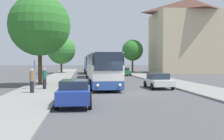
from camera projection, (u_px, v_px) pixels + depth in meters
The scene contains 16 objects.
ground_plane at pixel (126, 93), 20.58m from camera, with size 300.00×300.00×0.00m, color #4C4C4F.
sidewalk_left at pixel (35, 94), 19.79m from camera, with size 4.00×120.00×0.15m, color gray.
sidewalk_right at pixel (211, 91), 21.36m from camera, with size 4.00×120.00×0.15m, color gray.
building_right_background at pixel (190, 36), 56.01m from camera, with size 15.52×11.11×16.03m.
bus_front at pixel (102, 69), 25.52m from camera, with size 2.96×10.87×3.27m.
bus_middle at pixel (96, 66), 39.02m from camera, with size 2.85×11.37×3.40m.
bus_rear at pixel (91, 65), 53.85m from camera, with size 2.89×10.52×3.46m.
parked_car_left_curb at pixel (75, 92), 14.88m from camera, with size 2.03×4.27×1.47m.
parked_car_right_near at pixel (158, 80), 24.43m from camera, with size 2.08×4.09×1.42m.
parked_car_right_far at pixel (124, 71), 45.98m from camera, with size 2.03×4.36×1.40m.
bus_stop_sign at pixel (35, 71), 22.51m from camera, with size 0.08×0.45×2.47m.
pedestrian_waiting_near at pixel (32, 81), 19.76m from camera, with size 0.36×0.36×1.81m.
pedestrian_waiting_far at pixel (44, 78), 22.46m from camera, with size 0.36×0.36×1.78m.
tree_left_near at pixel (40, 25), 26.41m from camera, with size 6.18×6.18×9.11m.
tree_left_far at pixel (61, 50), 54.37m from camera, with size 5.88×5.88×7.68m.
tree_right_near at pixel (133, 50), 56.34m from camera, with size 4.53×4.53×7.01m.
Camera 1 is at (-3.41, -20.25, 2.54)m, focal length 42.00 mm.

